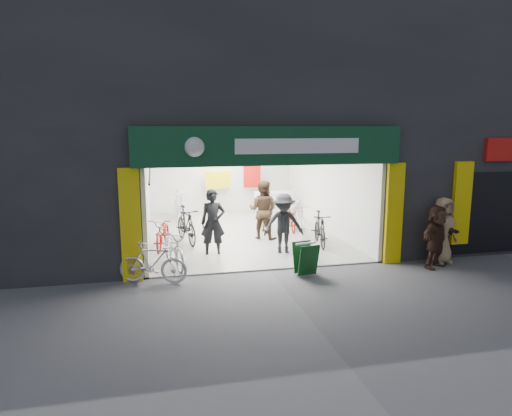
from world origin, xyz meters
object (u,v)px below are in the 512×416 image
object	(u,v)px
bike_left_front	(174,247)
parked_bike	(153,263)
bike_right_front	(320,229)
sandwich_board	(306,258)
pedestrian_near	(442,231)

from	to	relation	value
bike_left_front	parked_bike	distance (m)	1.28
bike_right_front	sandwich_board	xyz separation A→B (m)	(-1.28, -2.47, -0.09)
bike_right_front	parked_bike	xyz separation A→B (m)	(-4.83, -2.27, -0.04)
bike_left_front	bike_right_front	xyz separation A→B (m)	(4.30, 1.11, 0.01)
bike_left_front	parked_bike	xyz separation A→B (m)	(-0.53, -1.16, -0.02)
sandwich_board	parked_bike	bearing A→B (deg)	167.87
sandwich_board	bike_right_front	bearing A→B (deg)	53.61
bike_left_front	sandwich_board	world-z (taller)	bike_left_front
bike_right_front	parked_bike	distance (m)	5.34
bike_left_front	parked_bike	world-z (taller)	bike_left_front
bike_right_front	sandwich_board	size ratio (longest dim) A/B	2.22
parked_bike	pedestrian_near	bearing A→B (deg)	-72.79
bike_left_front	pedestrian_near	world-z (taller)	pedestrian_near
bike_right_front	pedestrian_near	xyz separation A→B (m)	(2.45, -2.33, 0.35)
bike_right_front	pedestrian_near	size ratio (longest dim) A/B	0.98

